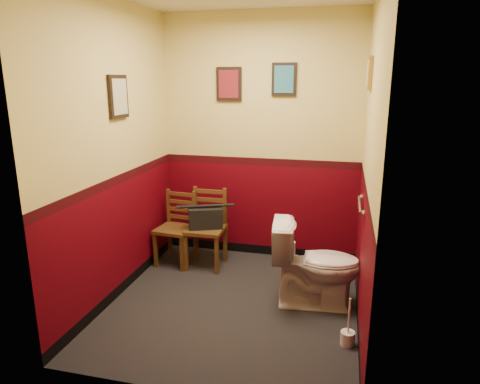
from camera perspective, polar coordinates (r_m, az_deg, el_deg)
name	(u,v)px	position (r m, az deg, el deg)	size (l,w,h in m)	color
floor	(234,303)	(4.07, -0.86, -14.64)	(2.20, 2.40, 0.00)	black
wall_back	(260,140)	(4.76, 2.73, 6.93)	(2.20, 2.70, 0.00)	#49020C
wall_front	(181,196)	(2.49, -7.92, -0.51)	(2.20, 2.70, 0.00)	#49020C
wall_left	(115,154)	(4.02, -16.35, 4.89)	(2.40, 2.70, 0.00)	#49020C
wall_right	(369,165)	(3.50, 16.81, 3.44)	(2.40, 2.70, 0.00)	#49020C
grab_bar	(360,205)	(3.83, 15.74, -1.69)	(0.05, 0.56, 0.06)	silver
framed_print_back_a	(229,84)	(4.78, -1.49, 14.19)	(0.28, 0.04, 0.36)	black
framed_print_back_b	(284,79)	(4.65, 5.90, 14.72)	(0.26, 0.04, 0.34)	black
framed_print_left	(118,97)	(4.05, -15.90, 12.12)	(0.04, 0.30, 0.38)	black
framed_print_right	(369,73)	(4.03, 16.87, 14.89)	(0.04, 0.34, 0.28)	olive
toilet	(316,265)	(3.95, 10.07, -9.52)	(0.44, 0.80, 0.78)	white
toilet_brush	(348,337)	(3.60, 14.15, -18.27)	(0.11, 0.11, 0.40)	silver
chair_left	(177,228)	(4.80, -8.45, -4.78)	(0.41, 0.41, 0.81)	#553819
chair_right	(207,228)	(4.70, -4.44, -4.81)	(0.40, 0.40, 0.85)	#553819
handbag	(206,218)	(4.62, -4.62, -3.43)	(0.40, 0.30, 0.26)	black
tp_stack	(291,254)	(4.84, 6.79, -8.26)	(0.21, 0.13, 0.27)	silver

